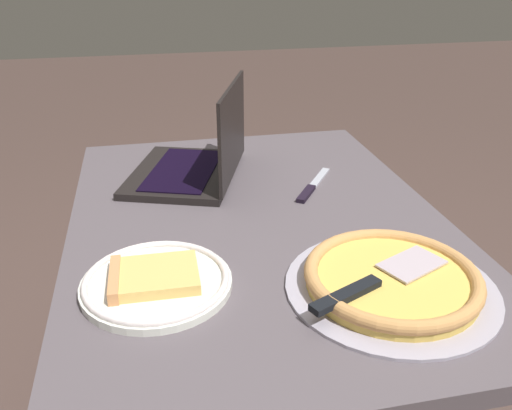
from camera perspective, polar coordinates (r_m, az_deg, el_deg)
name	(u,v)px	position (r m, az deg, el deg)	size (l,w,h in m)	color
dining_table	(259,258)	(1.21, 0.27, -5.66)	(1.09, 0.80, 0.72)	#534B51
laptop	(199,160)	(1.35, -6.16, 4.82)	(0.39, 0.35, 0.24)	black
pizza_plate	(155,281)	(0.95, -10.71, -7.97)	(0.26, 0.26, 0.04)	silver
pizza_tray	(392,279)	(0.95, 14.29, -7.70)	(0.37, 0.37, 0.04)	#A49EAF
table_knife	(311,188)	(1.30, 5.92, 1.86)	(0.19, 0.14, 0.01)	#B0B3C3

